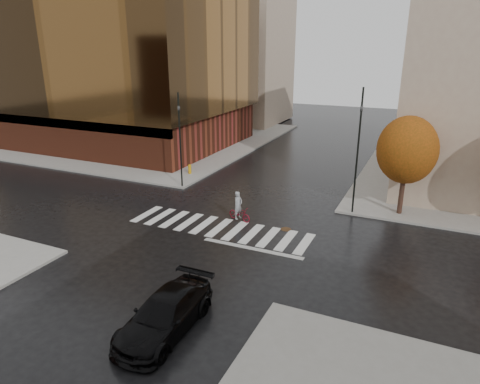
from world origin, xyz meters
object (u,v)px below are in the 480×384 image
(traffic_light_nw, at_px, (180,134))
(traffic_light_ne, at_px, (359,142))
(sedan, at_px, (165,314))
(fire_hydrant, at_px, (190,168))
(cyclist, at_px, (239,211))

(traffic_light_nw, distance_m, traffic_light_ne, 13.42)
(sedan, bearing_deg, fire_hydrant, 117.73)
(traffic_light_ne, xyz_separation_m, fire_hydrant, (-14.65, 3.28, -4.35))
(cyclist, bearing_deg, traffic_light_nw, 75.37)
(cyclist, distance_m, traffic_light_ne, 8.82)
(traffic_light_nw, xyz_separation_m, fire_hydrant, (-1.25, 3.28, -3.72))
(sedan, bearing_deg, cyclist, 99.60)
(sedan, height_order, traffic_light_nw, traffic_light_nw)
(cyclist, bearing_deg, sedan, -153.25)
(traffic_light_ne, bearing_deg, sedan, 68.85)
(fire_hydrant, bearing_deg, cyclist, -42.38)
(traffic_light_nw, bearing_deg, sedan, 48.77)
(traffic_light_nw, height_order, traffic_light_ne, traffic_light_ne)
(traffic_light_nw, relative_size, fire_hydrant, 8.90)
(traffic_light_ne, distance_m, fire_hydrant, 15.63)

